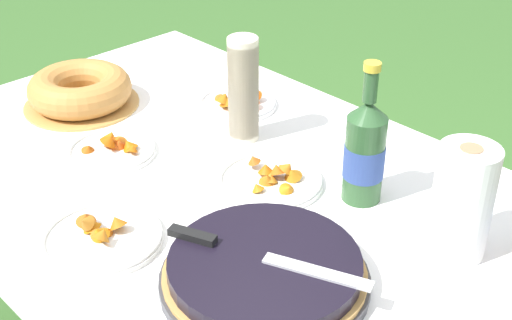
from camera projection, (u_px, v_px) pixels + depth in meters
The scene contains 12 objects.
garden_table at pixel (226, 210), 1.58m from camera, with size 1.58×0.96×0.75m.
tablecloth at pixel (226, 187), 1.55m from camera, with size 1.59×0.97×0.10m.
berry_tart at pixel (265, 272), 1.24m from camera, with size 0.37×0.37×0.06m.
serving_knife at pixel (249, 252), 1.23m from camera, with size 0.36×0.17×0.01m.
bundt_cake at pixel (80, 90), 1.83m from camera, with size 0.30×0.30×0.09m.
cup_stack at pixel (243, 90), 1.64m from camera, with size 0.07×0.07×0.25m.
cider_bottle_green at pixel (365, 151), 1.43m from camera, with size 0.08×0.08×0.30m.
snack_plate_near at pixel (113, 149), 1.63m from camera, with size 0.20×0.20×0.07m.
snack_plate_left at pixel (271, 179), 1.52m from camera, with size 0.23×0.23×0.06m.
snack_plate_right at pixel (237, 102), 1.84m from camera, with size 0.20×0.20×0.06m.
snack_plate_far at pixel (102, 236), 1.35m from camera, with size 0.23×0.23×0.06m.
paper_towel_roll at pixel (462, 202), 1.28m from camera, with size 0.11×0.11×0.22m.
Camera 1 is at (0.98, -0.85, 1.58)m, focal length 50.00 mm.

